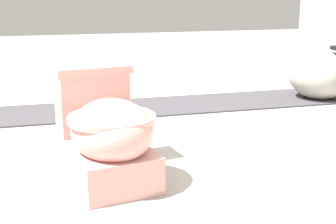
% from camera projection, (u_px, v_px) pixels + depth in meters
% --- Properties ---
extents(ground_plane, '(14.00, 14.00, 0.00)m').
position_uv_depth(ground_plane, '(100.00, 168.00, 2.33)').
color(ground_plane, '#A8A59E').
extents(gravel_strip, '(0.56, 8.00, 0.01)m').
position_uv_depth(gravel_strip, '(148.00, 107.00, 3.50)').
color(gravel_strip, '#423F44').
rests_on(gravel_strip, ground).
extents(toilet, '(0.68, 0.47, 0.52)m').
position_uv_depth(toilet, '(106.00, 133.00, 2.16)').
color(toilet, '#E09E93').
rests_on(toilet, ground).
extents(boulder_near, '(0.54, 0.58, 0.39)m').
position_uv_depth(boulder_near, '(321.00, 75.00, 3.74)').
color(boulder_near, '#ADA899').
rests_on(boulder_near, ground).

